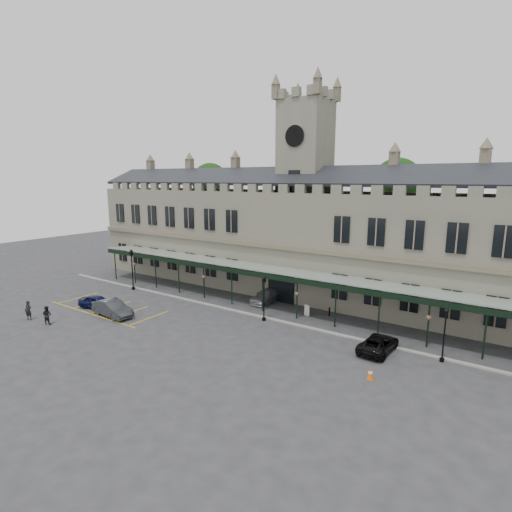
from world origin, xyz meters
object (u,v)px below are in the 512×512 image
Objects in this scene: lamp_post_mid at (264,294)px; station_building at (303,239)px; car_taxi at (266,296)px; sign_board at (307,310)px; lamp_post_left at (132,266)px; car_left_a at (97,302)px; car_left_b at (112,308)px; car_van at (378,344)px; person_b at (47,315)px; lamp_post_right at (445,329)px; traffic_cone at (370,374)px; clock_tower at (305,182)px; person_a at (28,310)px.

station_building is at bearing 98.61° from lamp_post_mid.
lamp_post_mid is at bearing -59.71° from car_taxi.
station_building is at bearing 137.95° from sign_board.
car_taxi is at bearing 17.05° from lamp_post_left.
sign_board is at bearing -77.41° from car_left_a.
sign_board is 19.39m from car_left_b.
car_van is 29.97m from person_b.
car_taxi is at bearing -150.34° from person_b.
traffic_cone is (-3.57, -5.65, -2.19)m from lamp_post_right.
car_left_a reaches higher than traffic_cone.
clock_tower is 31.82m from person_a.
car_van is at bearing -3.01° from person_a.
clock_tower reaches higher than car_taxi.
person_b is at bearing -16.53° from person_a.
car_left_b is 1.05× the size of car_van.
station_building reaches higher than car_left_b.
clock_tower is at bearing 29.45° from person_a.
lamp_post_mid reaches higher than car_left_b.
traffic_cone is at bearing -49.78° from station_building.
traffic_cone is 32.09m from person_a.
clock_tower is at bearing -27.90° from car_left_b.
person_a is (-2.32, -5.90, 0.26)m from car_left_a.
clock_tower reaches higher than lamp_post_right.
traffic_cone is at bearing -11.56° from person_a.
lamp_post_right is 1.07× the size of car_left_a.
lamp_post_right is at bearing -4.28° from person_a.
person_b is (-16.33, -12.30, -1.79)m from lamp_post_mid.
lamp_post_mid is (19.34, -0.08, -0.35)m from lamp_post_left.
lamp_post_right is at bearing -71.45° from car_left_b.
car_taxi is at bearing -177.68° from sign_board.
car_left_a is at bearing 83.38° from car_left_b.
station_building is at bearing -55.60° from car_left_a.
person_a is at bearing 136.01° from car_left_b.
traffic_cone is 0.15× the size of car_van.
lamp_post_mid reaches higher than car_taxi.
lamp_post_mid reaches higher than car_left_a.
lamp_post_left reaches higher than car_van.
sign_board is at bearing -163.11° from person_b.
clock_tower is at bearing 90.00° from station_building.
car_van is (-0.96, 4.75, 0.30)m from traffic_cone.
car_left_b is (-15.96, -11.01, 0.27)m from sign_board.
lamp_post_right reaches higher than sign_board.
sign_board is at bearing 165.22° from lamp_post_right.
lamp_post_left is 7.17× the size of traffic_cone.
lamp_post_mid is 0.97× the size of car_van.
person_a is at bearing -132.02° from car_taxi.
lamp_post_left is 1.27× the size of car_left_a.
station_building is 54.46× the size of sign_board.
clock_tower is at bearing 148.01° from lamp_post_right.
person_a is (-31.28, -7.17, 0.59)m from traffic_cone.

